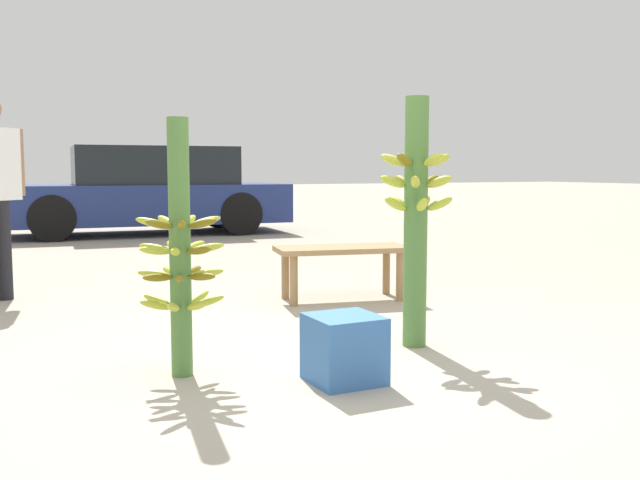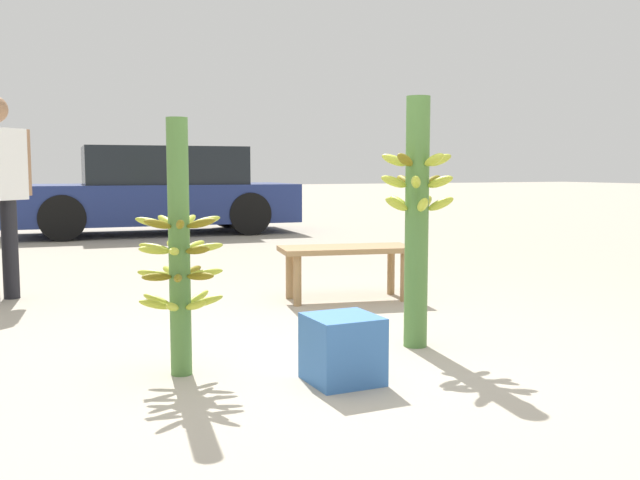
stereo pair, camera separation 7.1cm
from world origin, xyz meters
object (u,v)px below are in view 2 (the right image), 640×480
Objects in this scene: banana_stalk_left at (179,253)px; banana_stalk_center at (417,215)px; produce_crate at (342,349)px; market_bench at (346,255)px; parked_car at (156,192)px.

banana_stalk_center reaches higher than banana_stalk_left.
banana_stalk_left is 1.36m from banana_stalk_center.
banana_stalk_left is 0.92m from produce_crate.
banana_stalk_center is at bearing -90.01° from market_bench.
market_bench is (0.30, 1.46, -0.40)m from banana_stalk_center.
market_bench is at bearing 41.22° from banana_stalk_left.
parked_car is (0.20, 7.80, -0.10)m from banana_stalk_center.
market_bench is 6.35m from parked_car.
banana_stalk_center is 1.30× the size of market_bench.
banana_stalk_left is 1.16× the size of market_bench.
parked_car is 8.30m from produce_crate.
parked_car is 13.98× the size of produce_crate.
banana_stalk_left is 0.89× the size of banana_stalk_center.
produce_crate is (-0.99, -1.90, -0.19)m from market_bench.
market_bench is 3.38× the size of produce_crate.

